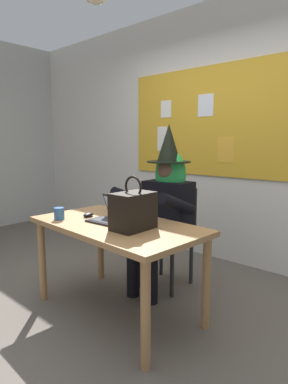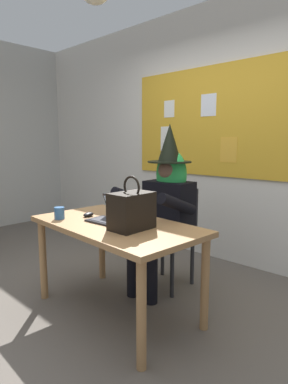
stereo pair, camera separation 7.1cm
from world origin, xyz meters
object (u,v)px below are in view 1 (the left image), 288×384
computer_mouse (88,215)px  coffee_mug (59,214)px  chair_at_desk (171,230)px  laptop (111,215)px  handbag (133,210)px  desk_main (117,235)px  person_costumed (164,201)px

computer_mouse → coffee_mug: (-0.10, -0.21, 0.03)m
chair_at_desk → laptop: size_ratio=3.10×
handbag → computer_mouse: bearing=177.0°
handbag → coffee_mug: size_ratio=3.98×
desk_main → coffee_mug: (-0.43, -0.22, 0.14)m
person_costumed → computer_mouse: size_ratio=14.29×
handbag → coffee_mug: (-0.63, -0.18, -0.09)m
chair_at_desk → computer_mouse: chair_at_desk is taller
chair_at_desk → laptop: laptop is taller
person_costumed → laptop: bearing=-9.5°
desk_main → coffee_mug: bearing=-152.7°
desk_main → person_costumed: person_costumed is taller
computer_mouse → laptop: bearing=-1.5°
person_costumed → coffee_mug: (-0.41, -0.82, -0.04)m
person_costumed → handbag: 0.68m
laptop → coffee_mug: 0.42m
desk_main → chair_at_desk: bearing=92.4°
handbag → desk_main: bearing=169.8°
person_costumed → handbag: size_ratio=3.93×
computer_mouse → coffee_mug: 0.23m
coffee_mug → chair_at_desk: bearing=67.3°
person_costumed → handbag: bearing=16.7°
coffee_mug → person_costumed: bearing=63.8°
desk_main → coffee_mug: 0.50m
chair_at_desk → person_costumed: size_ratio=0.61×
chair_at_desk → laptop: bearing=-9.5°
person_costumed → desk_main: bearing=-1.0°
chair_at_desk → person_costumed: 0.32m
laptop → computer_mouse: bearing=-174.9°
desk_main → chair_at_desk: size_ratio=1.53×
person_costumed → handbag: person_costumed is taller
person_costumed → laptop: (-0.07, -0.58, -0.04)m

